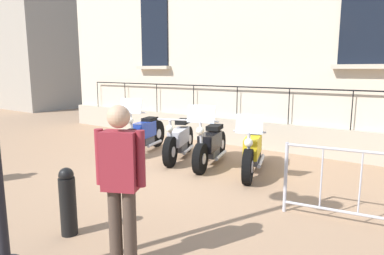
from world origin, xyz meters
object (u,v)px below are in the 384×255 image
object	(u,v)px
motorcycle_black	(211,146)
bollard	(68,201)
pedestrian_standing	(121,178)
crowd_barrier	(381,188)
motorcycle_silver	(179,141)
motorcycle_blue	(145,134)
motorcycle_yellow	(253,151)

from	to	relation	value
motorcycle_black	bollard	distance (m)	3.78
pedestrian_standing	motorcycle_black	bearing A→B (deg)	-160.96
crowd_barrier	pedestrian_standing	bearing A→B (deg)	-39.57
motorcycle_silver	pedestrian_standing	distance (m)	4.50
crowd_barrier	motorcycle_blue	bearing A→B (deg)	-103.67
bollard	crowd_barrier	bearing A→B (deg)	127.44
motorcycle_blue	motorcycle_yellow	bearing A→B (deg)	90.48
motorcycle_silver	bollard	world-z (taller)	motorcycle_silver
motorcycle_blue	motorcycle_black	size ratio (longest dim) A/B	1.00
motorcycle_blue	pedestrian_standing	bearing A→B (deg)	40.50
motorcycle_yellow	crowd_barrier	xyz separation A→B (m)	(1.34, 2.44, 0.12)
motorcycle_blue	motorcycle_silver	xyz separation A→B (m)	(-0.01, 1.10, -0.06)
motorcycle_silver	motorcycle_black	distance (m)	0.87
motorcycle_blue	motorcycle_black	bearing A→B (deg)	90.01
crowd_barrier	bollard	size ratio (longest dim) A/B	2.80
crowd_barrier	pedestrian_standing	world-z (taller)	pedestrian_standing
motorcycle_blue	motorcycle_yellow	xyz separation A→B (m)	(-0.02, 2.97, -0.04)
crowd_barrier	pedestrian_standing	distance (m)	3.34
motorcycle_yellow	pedestrian_standing	distance (m)	3.94
motorcycle_black	crowd_barrier	bearing A→B (deg)	69.07
crowd_barrier	bollard	world-z (taller)	crowd_barrier
motorcycle_blue	bollard	xyz separation A→B (m)	(3.77, 2.21, -0.04)
motorcycle_black	bollard	xyz separation A→B (m)	(3.77, 0.24, 0.01)
motorcycle_silver	motorcycle_black	world-z (taller)	motorcycle_black
motorcycle_black	motorcycle_yellow	bearing A→B (deg)	91.39
motorcycle_blue	pedestrian_standing	distance (m)	5.11
motorcycle_yellow	bollard	bearing A→B (deg)	-11.37
motorcycle_silver	pedestrian_standing	size ratio (longest dim) A/B	1.13
motorcycle_blue	crowd_barrier	bearing A→B (deg)	76.33
motorcycle_yellow	bollard	world-z (taller)	motorcycle_yellow
motorcycle_blue	pedestrian_standing	world-z (taller)	pedestrian_standing
motorcycle_blue	motorcycle_silver	world-z (taller)	motorcycle_blue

